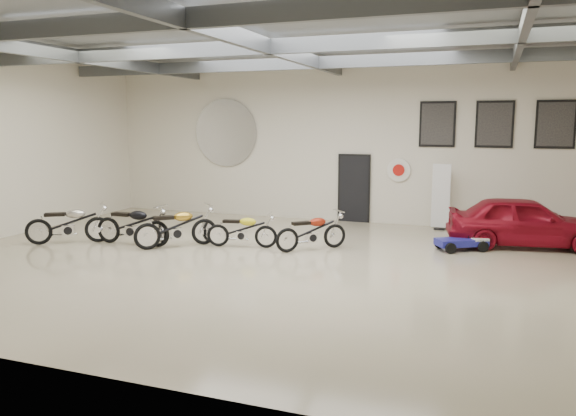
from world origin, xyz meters
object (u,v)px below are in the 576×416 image
(motorcycle_gold, at_px, (176,226))
(motorcycle_red, at_px, (311,231))
(banner_stand, at_px, (441,197))
(motorcycle_silver, at_px, (68,223))
(vintage_car, at_px, (524,221))
(motorcycle_black, at_px, (132,224))
(motorcycle_yellow, at_px, (242,229))
(go_kart, at_px, (466,239))

(motorcycle_gold, bearing_deg, motorcycle_red, -30.25)
(banner_stand, bearing_deg, motorcycle_gold, -139.11)
(motorcycle_silver, height_order, vintage_car, vintage_car)
(motorcycle_black, distance_m, motorcycle_yellow, 2.88)
(motorcycle_red, distance_m, go_kart, 3.87)
(banner_stand, height_order, motorcycle_red, banner_stand)
(banner_stand, bearing_deg, motorcycle_yellow, -134.26)
(motorcycle_gold, xyz_separation_m, go_kart, (6.96, 2.19, -0.27))
(motorcycle_black, height_order, vintage_car, vintage_car)
(motorcycle_yellow, height_order, motorcycle_red, motorcycle_red)
(banner_stand, distance_m, motorcycle_black, 8.81)
(motorcycle_black, xyz_separation_m, motorcycle_red, (4.54, 1.03, -0.06))
(banner_stand, relative_size, motorcycle_black, 0.91)
(banner_stand, xyz_separation_m, motorcycle_gold, (-6.10, -4.74, -0.42))
(motorcycle_red, bearing_deg, motorcycle_black, 149.01)
(vintage_car, bearing_deg, motorcycle_red, 106.08)
(motorcycle_gold, height_order, motorcycle_red, motorcycle_gold)
(motorcycle_red, xyz_separation_m, vintage_car, (4.99, 2.26, 0.16))
(vintage_car, bearing_deg, go_kart, 116.25)
(vintage_car, bearing_deg, motorcycle_yellow, 102.51)
(go_kart, distance_m, vintage_car, 1.69)
(motorcycle_gold, height_order, go_kart, motorcycle_gold)
(motorcycle_yellow, distance_m, motorcycle_red, 1.79)
(motorcycle_yellow, height_order, go_kart, motorcycle_yellow)
(motorcycle_black, distance_m, vintage_car, 10.08)
(motorcycle_red, height_order, go_kart, motorcycle_red)
(motorcycle_silver, distance_m, motorcycle_gold, 2.95)
(vintage_car, bearing_deg, banner_stand, 45.82)
(banner_stand, height_order, motorcycle_silver, banner_stand)
(motorcycle_silver, height_order, motorcycle_gold, motorcycle_silver)
(vintage_car, bearing_deg, motorcycle_silver, 100.08)
(motorcycle_gold, bearing_deg, go_kart, -27.37)
(motorcycle_black, xyz_separation_m, motorcycle_gold, (1.21, 0.16, -0.01))
(motorcycle_yellow, bearing_deg, vintage_car, 9.18)
(motorcycle_black, bearing_deg, go_kart, 15.35)
(motorcycle_silver, bearing_deg, motorcycle_yellow, -17.87)
(motorcycle_gold, bearing_deg, motorcycle_black, 142.71)
(motorcycle_black, bearing_deg, motorcycle_silver, -166.12)
(go_kart, bearing_deg, vintage_car, 3.71)
(motorcycle_black, relative_size, motorcycle_gold, 1.01)
(banner_stand, xyz_separation_m, vintage_car, (2.22, -1.61, -0.31))
(banner_stand, height_order, motorcycle_black, banner_stand)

